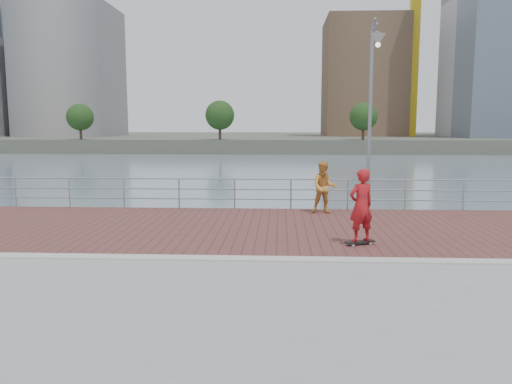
{
  "coord_description": "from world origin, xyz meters",
  "views": [
    {
      "loc": [
        0.63,
        -10.99,
        3.05
      ],
      "look_at": [
        0.0,
        2.0,
        1.3
      ],
      "focal_mm": 35.0,
      "sensor_mm": 36.0,
      "label": 1
    }
  ],
  "objects_px": {
    "street_lamp": "(373,83)",
    "bystander": "(324,187)",
    "skateboarder": "(361,205)",
    "guardrail": "(263,190)"
  },
  "relations": [
    {
      "from": "guardrail",
      "to": "bystander",
      "type": "height_order",
      "value": "bystander"
    },
    {
      "from": "street_lamp",
      "to": "bystander",
      "type": "bearing_deg",
      "value": 177.04
    },
    {
      "from": "street_lamp",
      "to": "skateboarder",
      "type": "distance_m",
      "value": 5.72
    },
    {
      "from": "guardrail",
      "to": "skateboarder",
      "type": "bearing_deg",
      "value": -63.8
    },
    {
      "from": "guardrail",
      "to": "street_lamp",
      "type": "relative_size",
      "value": 6.27
    },
    {
      "from": "skateboarder",
      "to": "bystander",
      "type": "bearing_deg",
      "value": -107.99
    },
    {
      "from": "skateboarder",
      "to": "bystander",
      "type": "height_order",
      "value": "skateboarder"
    },
    {
      "from": "guardrail",
      "to": "skateboarder",
      "type": "xyz_separation_m",
      "value": [
        2.68,
        -5.45,
        0.34
      ]
    },
    {
      "from": "street_lamp",
      "to": "bystander",
      "type": "distance_m",
      "value": 3.84
    },
    {
      "from": "bystander",
      "to": "skateboarder",
      "type": "bearing_deg",
      "value": -83.88
    }
  ]
}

